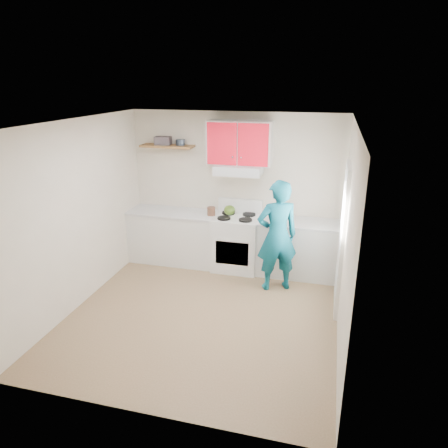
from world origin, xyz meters
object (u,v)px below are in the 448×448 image
(person, at_px, (277,236))
(tin, at_px, (180,142))
(crock, at_px, (211,212))
(kettle, at_px, (230,210))
(stove, at_px, (236,243))

(person, bearing_deg, tin, -48.17)
(crock, bearing_deg, person, -24.74)
(kettle, relative_size, crock, 1.18)
(crock, distance_m, person, 1.31)
(crock, xyz_separation_m, person, (1.19, -0.55, -0.12))
(stove, bearing_deg, tin, 168.31)
(stove, relative_size, crock, 5.65)
(stove, bearing_deg, person, -36.58)
(stove, bearing_deg, crock, -178.71)
(person, bearing_deg, crock, -49.49)
(tin, distance_m, kettle, 1.40)
(tin, relative_size, kettle, 0.81)
(person, bearing_deg, kettle, -60.82)
(kettle, height_order, crock, kettle)
(stove, distance_m, person, 1.02)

